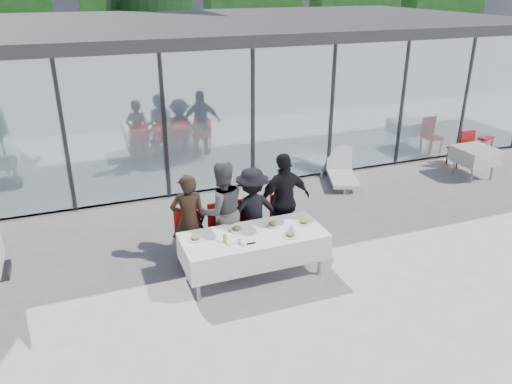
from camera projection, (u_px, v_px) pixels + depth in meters
ground at (281, 288)px, 7.74m from camera, size 90.00×90.00×0.00m
pavilion at (234, 63)px, 14.56m from camera, size 14.80×8.80×3.44m
treeline at (68, 18)px, 30.28m from camera, size 62.50×2.00×4.40m
dining_table at (254, 246)px, 7.86m from camera, size 2.26×0.96×0.75m
diner_a at (189, 220)px, 8.13m from camera, size 0.63×0.63×1.59m
diner_chair_a at (190, 234)px, 8.23m from camera, size 0.44×0.44×0.97m
diner_b at (222, 211)px, 8.29m from camera, size 0.88×0.88×1.73m
diner_chair_b at (222, 229)px, 8.41m from camera, size 0.44×0.44×0.97m
diner_c at (252, 211)px, 8.51m from camera, size 1.01×1.01×1.54m
diner_chair_c at (252, 223)px, 8.59m from camera, size 0.44×0.44×0.97m
diner_d at (284, 201)px, 8.66m from camera, size 1.13×1.13×1.73m
diner_chair_d at (284, 218)px, 8.78m from camera, size 0.44×0.44×0.97m
plate_a at (195, 238)px, 7.62m from camera, size 0.24×0.24×0.07m
plate_b at (237, 229)px, 7.89m from camera, size 0.24×0.24×0.07m
plate_c at (274, 224)px, 8.05m from camera, size 0.24×0.24×0.07m
plate_d at (304, 222)px, 8.12m from camera, size 0.24×0.24×0.07m
plate_extra at (290, 234)px, 7.72m from camera, size 0.24×0.24×0.07m
juice_bottle at (225, 238)px, 7.51m from camera, size 0.06×0.06×0.15m
drinking_glasses at (266, 234)px, 7.68m from camera, size 0.98×0.20×0.10m
folded_eyeglasses at (251, 243)px, 7.50m from camera, size 0.14×0.03×0.01m
spare_table_right at (475, 155)px, 11.85m from camera, size 0.86×0.86×0.74m
spare_chair_a at (480, 133)px, 13.60m from camera, size 0.53×0.53×0.97m
spare_chair_b at (463, 146)px, 12.53m from camera, size 0.45×0.45×0.97m
lounger at (341, 171)px, 11.69m from camera, size 1.03×1.46×0.72m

